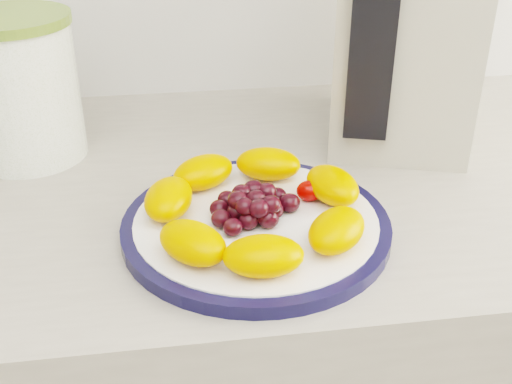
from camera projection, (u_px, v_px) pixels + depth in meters
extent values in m
cylinder|color=#0F1033|center=(256.00, 226.00, 0.69)|extent=(0.29, 0.29, 0.01)
cylinder|color=white|center=(256.00, 225.00, 0.69)|extent=(0.26, 0.26, 0.02)
cylinder|color=#577427|center=(21.00, 93.00, 0.82)|extent=(0.17, 0.17, 0.17)
cylinder|color=olive|center=(7.00, 19.00, 0.77)|extent=(0.17, 0.17, 0.01)
cube|color=#B3AF9B|center=(405.00, 23.00, 0.85)|extent=(0.24, 0.29, 0.31)
cube|color=black|center=(372.00, 47.00, 0.75)|extent=(0.06, 0.03, 0.23)
ellipsoid|color=#FF7E00|center=(332.00, 185.00, 0.71)|extent=(0.07, 0.09, 0.04)
ellipsoid|color=#FF7E00|center=(268.00, 164.00, 0.76)|extent=(0.09, 0.07, 0.04)
ellipsoid|color=#FF7E00|center=(203.00, 172.00, 0.74)|extent=(0.09, 0.08, 0.04)
ellipsoid|color=#FF7E00|center=(169.00, 199.00, 0.69)|extent=(0.07, 0.09, 0.04)
ellipsoid|color=#FF7E00|center=(193.00, 243.00, 0.61)|extent=(0.09, 0.09, 0.04)
ellipsoid|color=#FF7E00|center=(263.00, 256.00, 0.59)|extent=(0.08, 0.06, 0.04)
ellipsoid|color=#FF7E00|center=(337.00, 230.00, 0.63)|extent=(0.09, 0.09, 0.04)
ellipsoid|color=black|center=(256.00, 211.00, 0.68)|extent=(0.02, 0.02, 0.02)
ellipsoid|color=black|center=(275.00, 210.00, 0.68)|extent=(0.02, 0.02, 0.02)
ellipsoid|color=black|center=(263.00, 202.00, 0.70)|extent=(0.02, 0.02, 0.02)
ellipsoid|color=black|center=(244.00, 203.00, 0.69)|extent=(0.02, 0.02, 0.02)
ellipsoid|color=black|center=(237.00, 212.00, 0.68)|extent=(0.02, 0.02, 0.02)
ellipsoid|color=black|center=(249.00, 220.00, 0.66)|extent=(0.02, 0.02, 0.02)
ellipsoid|color=black|center=(268.00, 218.00, 0.67)|extent=(0.02, 0.02, 0.02)
ellipsoid|color=black|center=(290.00, 203.00, 0.69)|extent=(0.02, 0.02, 0.02)
ellipsoid|color=black|center=(277.00, 196.00, 0.71)|extent=(0.02, 0.02, 0.02)
ellipsoid|color=black|center=(260.00, 193.00, 0.71)|extent=(0.02, 0.02, 0.02)
ellipsoid|color=black|center=(242.00, 194.00, 0.71)|extent=(0.02, 0.02, 0.02)
ellipsoid|color=black|center=(227.00, 200.00, 0.70)|extent=(0.02, 0.02, 0.02)
ellipsoid|color=black|center=(219.00, 209.00, 0.68)|extent=(0.02, 0.02, 0.02)
ellipsoid|color=black|center=(221.00, 219.00, 0.67)|extent=(0.02, 0.02, 0.02)
ellipsoid|color=black|center=(233.00, 227.00, 0.65)|extent=(0.02, 0.02, 0.02)
ellipsoid|color=black|center=(256.00, 199.00, 0.67)|extent=(0.02, 0.02, 0.02)
ellipsoid|color=black|center=(267.00, 192.00, 0.69)|extent=(0.02, 0.02, 0.02)
ellipsoid|color=black|center=(253.00, 190.00, 0.69)|extent=(0.02, 0.02, 0.02)
ellipsoid|color=black|center=(242.00, 194.00, 0.68)|extent=(0.02, 0.02, 0.02)
ellipsoid|color=black|center=(238.00, 200.00, 0.67)|extent=(0.02, 0.02, 0.02)
ellipsoid|color=black|center=(245.00, 207.00, 0.66)|extent=(0.02, 0.02, 0.02)
ellipsoid|color=black|center=(259.00, 208.00, 0.66)|extent=(0.02, 0.02, 0.02)
ellipsoid|color=black|center=(271.00, 205.00, 0.66)|extent=(0.02, 0.02, 0.02)
ellipsoid|color=#D90500|center=(310.00, 191.00, 0.71)|extent=(0.03, 0.03, 0.02)
ellipsoid|color=#D90500|center=(333.00, 186.00, 0.72)|extent=(0.04, 0.03, 0.02)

